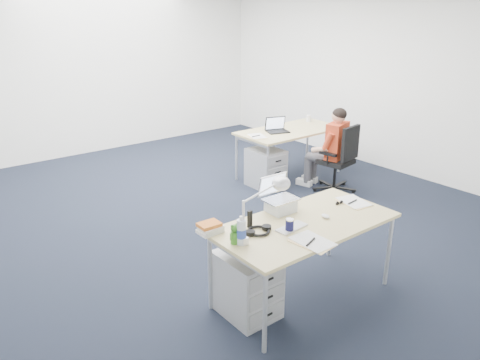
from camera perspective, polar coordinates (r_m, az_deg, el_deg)
name	(u,v)px	position (r m, az deg, el deg)	size (l,w,h in m)	color
floor	(226,207)	(6.09, -1.73, -3.36)	(7.00, 7.00, 0.00)	black
room	(224,74)	(5.63, -1.91, 12.83)	(6.02, 7.02, 2.80)	white
desk_near	(305,227)	(4.05, 7.94, -5.70)	(1.60, 0.80, 0.73)	tan
desk_far	(290,133)	(7.07, 6.14, 5.77)	(1.60, 0.80, 0.73)	tan
office_chair	(337,172)	(6.70, 11.72, 0.92)	(0.70, 0.70, 0.96)	black
seated_person	(328,149)	(6.68, 10.65, 3.74)	(0.48, 0.70, 1.17)	#BC381A
drawer_pedestal_near	(247,284)	(3.99, 0.86, -12.61)	(0.40, 0.50, 0.55)	#AAADB0
drawer_pedestal_far	(266,168)	(6.73, 3.14, 1.46)	(0.40, 0.50, 0.55)	#AAADB0
silver_laptop	(281,195)	(4.14, 5.02, -1.83)	(0.30, 0.24, 0.32)	silver
wireless_keyboard	(292,228)	(3.90, 6.31, -5.78)	(0.28, 0.12, 0.01)	white
computer_mouse	(326,216)	(4.13, 10.39, -4.36)	(0.06, 0.09, 0.03)	white
headphones	(259,230)	(3.81, 2.29, -6.13)	(0.24, 0.19, 0.04)	black
can_koozie	(290,225)	(3.83, 6.06, -5.51)	(0.07, 0.07, 0.11)	#12123A
water_bottle	(241,230)	(3.58, 0.17, -6.16)	(0.07, 0.07, 0.23)	silver
bear_figurine	(235,234)	(3.61, -0.67, -6.55)	(0.09, 0.07, 0.17)	#216B1C
book_stack	(210,228)	(3.80, -3.69, -5.84)	(0.19, 0.14, 0.09)	silver
cordless_phone	(250,219)	(3.87, 1.20, -4.77)	(0.04, 0.02, 0.15)	black
papers_left	(312,242)	(3.69, 8.82, -7.53)	(0.23, 0.32, 0.01)	#FFDA93
papers_right	(354,202)	(4.50, 13.69, -2.66)	(0.21, 0.30, 0.01)	#FFDA93
sunglasses	(339,203)	(4.43, 12.02, -2.77)	(0.09, 0.04, 0.02)	black
desk_lamp	(258,210)	(3.62, 2.23, -3.68)	(0.43, 0.16, 0.49)	silver
dark_laptop	(278,125)	(6.87, 4.66, 6.74)	(0.31, 0.30, 0.22)	black
far_cup	(309,118)	(7.59, 8.38, 7.44)	(0.07, 0.07, 0.11)	white
far_papers	(257,136)	(6.62, 2.10, 5.32)	(0.20, 0.29, 0.01)	white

